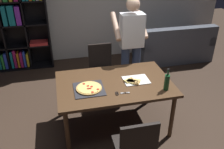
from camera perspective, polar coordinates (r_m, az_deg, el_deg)
name	(u,v)px	position (r m, az deg, el deg)	size (l,w,h in m)	color
ground_plane	(114,124)	(3.92, 0.51, -11.33)	(12.00, 12.00, 0.00)	#38281E
dining_table	(114,87)	(3.52, 0.56, -2.86)	(1.61, 1.04, 0.75)	#4C331E
chair_near_camera	(136,146)	(2.86, 5.47, -16.20)	(0.42, 0.42, 0.90)	black
chair_far_side	(101,66)	(4.46, -2.50, 1.98)	(0.42, 0.42, 0.90)	black
couch	(173,47)	(5.97, 13.97, 6.20)	(1.70, 0.85, 0.85)	#4C515B
bookshelf	(11,23)	(5.56, -22.32, 11.05)	(1.40, 0.35, 1.95)	black
person_serving_pizza	(131,43)	(4.17, 4.46, 7.27)	(0.55, 0.54, 1.75)	#38476B
pepperoni_pizza_on_tray	(89,88)	(3.34, -5.34, -3.22)	(0.41, 0.41, 0.04)	#2D2D33
pizza_slices_on_towel	(135,81)	(3.51, 5.26, -1.46)	(0.37, 0.29, 0.03)	white
wine_bottle	(167,82)	(3.34, 12.56, -1.69)	(0.07, 0.07, 0.32)	#194723
kitchen_scissors	(120,93)	(3.24, 1.84, -4.36)	(0.20, 0.09, 0.01)	silver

